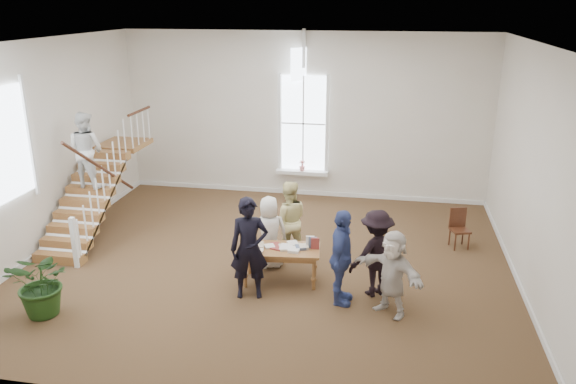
% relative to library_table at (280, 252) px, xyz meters
% --- Properties ---
extents(ground, '(10.00, 10.00, 0.00)m').
position_rel_library_table_xyz_m(ground, '(-0.39, 0.80, -0.63)').
color(ground, '#4A341D').
rests_on(ground, ground).
extents(room_shell, '(10.49, 10.00, 10.00)m').
position_rel_library_table_xyz_m(room_shell, '(-0.39, 5.19, -0.23)').
color(room_shell, beige).
rests_on(room_shell, ground).
extents(staircase, '(1.10, 4.10, 2.92)m').
position_rel_library_table_xyz_m(staircase, '(-4.73, 1.55, 0.99)').
color(staircase, brown).
rests_on(staircase, ground).
extents(library_table, '(1.59, 0.91, 0.77)m').
position_rel_library_table_xyz_m(library_table, '(0.00, 0.00, 0.00)').
color(library_table, brown).
rests_on(library_table, ground).
extents(police_officer, '(0.79, 0.62, 1.93)m').
position_rel_library_table_xyz_m(police_officer, '(-0.44, -0.65, 0.33)').
color(police_officer, black).
rests_on(police_officer, ground).
extents(elderly_woman, '(0.87, 0.73, 1.52)m').
position_rel_library_table_xyz_m(elderly_woman, '(-0.34, 0.60, 0.13)').
color(elderly_woman, silver).
rests_on(elderly_woman, ground).
extents(person_yellow, '(0.97, 0.84, 1.71)m').
position_rel_library_table_xyz_m(person_yellow, '(-0.04, 1.10, 0.22)').
color(person_yellow, beige).
rests_on(person_yellow, ground).
extents(woman_cluster_a, '(0.50, 1.08, 1.79)m').
position_rel_library_table_xyz_m(woman_cluster_a, '(1.24, -0.59, 0.26)').
color(woman_cluster_a, '#364583').
rests_on(woman_cluster_a, ground).
extents(woman_cluster_b, '(1.24, 1.13, 1.67)m').
position_rel_library_table_xyz_m(woman_cluster_b, '(1.84, -0.14, 0.20)').
color(woman_cluster_b, black).
rests_on(woman_cluster_b, ground).
extents(woman_cluster_c, '(1.42, 1.25, 1.56)m').
position_rel_library_table_xyz_m(woman_cluster_c, '(2.14, -0.79, 0.14)').
color(woman_cluster_c, silver).
rests_on(woman_cluster_c, ground).
extents(floor_plant, '(1.14, 1.00, 1.23)m').
position_rel_library_table_xyz_m(floor_plant, '(-3.79, -1.95, -0.02)').
color(floor_plant, '#1B3A12').
rests_on(floor_plant, ground).
extents(side_chair, '(0.49, 0.49, 0.89)m').
position_rel_library_table_xyz_m(side_chair, '(3.59, 2.37, -0.14)').
color(side_chair, '#33180E').
rests_on(side_chair, ground).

